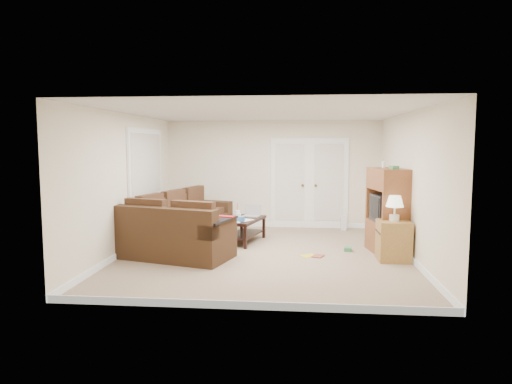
# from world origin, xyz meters

# --- Properties ---
(floor) EXTENTS (5.50, 5.50, 0.00)m
(floor) POSITION_xyz_m (0.00, 0.00, 0.00)
(floor) COLOR tan
(floor) RESTS_ON ground
(ceiling) EXTENTS (5.00, 5.50, 0.02)m
(ceiling) POSITION_xyz_m (0.00, 0.00, 2.50)
(ceiling) COLOR silver
(ceiling) RESTS_ON wall_back
(wall_left) EXTENTS (0.02, 5.50, 2.50)m
(wall_left) POSITION_xyz_m (-2.50, 0.00, 1.25)
(wall_left) COLOR white
(wall_left) RESTS_ON floor
(wall_right) EXTENTS (0.02, 5.50, 2.50)m
(wall_right) POSITION_xyz_m (2.50, 0.00, 1.25)
(wall_right) COLOR white
(wall_right) RESTS_ON floor
(wall_back) EXTENTS (5.00, 0.02, 2.50)m
(wall_back) POSITION_xyz_m (0.00, 2.75, 1.25)
(wall_back) COLOR white
(wall_back) RESTS_ON floor
(wall_front) EXTENTS (5.00, 0.02, 2.50)m
(wall_front) POSITION_xyz_m (0.00, -2.75, 1.25)
(wall_front) COLOR white
(wall_front) RESTS_ON floor
(baseboards) EXTENTS (5.00, 5.50, 0.10)m
(baseboards) POSITION_xyz_m (0.00, 0.00, 0.05)
(baseboards) COLOR silver
(baseboards) RESTS_ON floor
(french_doors) EXTENTS (1.80, 0.05, 2.13)m
(french_doors) POSITION_xyz_m (0.85, 2.71, 1.04)
(french_doors) COLOR silver
(french_doors) RESTS_ON floor
(window_left) EXTENTS (0.05, 1.92, 1.42)m
(window_left) POSITION_xyz_m (-2.46, 1.00, 1.55)
(window_left) COLOR silver
(window_left) RESTS_ON wall_left
(sectional_sofa) EXTENTS (2.17, 3.39, 0.92)m
(sectional_sofa) POSITION_xyz_m (-1.61, 0.37, 0.36)
(sectional_sofa) COLOR #3F2918
(sectional_sofa) RESTS_ON floor
(coffee_table) EXTENTS (0.85, 1.27, 0.79)m
(coffee_table) POSITION_xyz_m (-0.48, 0.98, 0.26)
(coffee_table) COLOR black
(coffee_table) RESTS_ON floor
(tv_armoire) EXTENTS (0.67, 1.03, 1.64)m
(tv_armoire) POSITION_xyz_m (2.20, 0.32, 0.77)
(tv_armoire) COLOR brown
(tv_armoire) RESTS_ON floor
(side_cabinet) EXTENTS (0.52, 0.52, 1.10)m
(side_cabinet) POSITION_xyz_m (2.20, -0.23, 0.40)
(side_cabinet) COLOR #A1773B
(side_cabinet) RESTS_ON floor
(space_heater) EXTENTS (0.15, 0.13, 0.33)m
(space_heater) POSITION_xyz_m (1.64, 2.45, 0.17)
(space_heater) COLOR white
(space_heater) RESTS_ON floor
(floor_magazine) EXTENTS (0.35, 0.34, 0.01)m
(floor_magazine) POSITION_xyz_m (0.79, -0.05, 0.00)
(floor_magazine) COLOR yellow
(floor_magazine) RESTS_ON floor
(floor_greenbox) EXTENTS (0.16, 0.20, 0.07)m
(floor_greenbox) POSITION_xyz_m (1.52, 0.39, 0.04)
(floor_greenbox) COLOR #3B834F
(floor_greenbox) RESTS_ON floor
(floor_book) EXTENTS (0.25, 0.28, 0.02)m
(floor_book) POSITION_xyz_m (0.87, -0.05, 0.01)
(floor_book) COLOR brown
(floor_book) RESTS_ON floor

